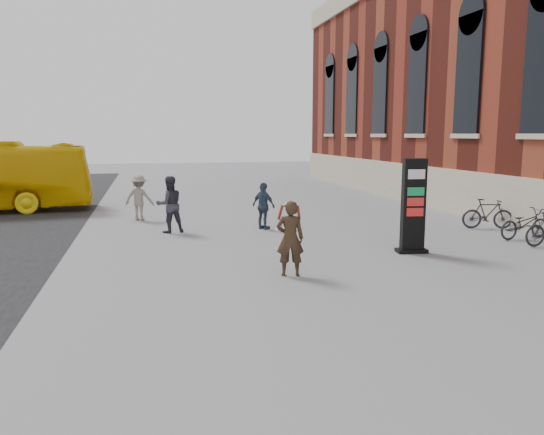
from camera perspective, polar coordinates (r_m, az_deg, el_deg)
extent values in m
plane|color=#9E9EA3|center=(11.53, 1.05, -7.29)|extent=(100.00, 100.00, 0.00)
cube|color=beige|center=(20.82, 22.67, 1.86)|extent=(0.18, 44.00, 1.80)
cube|color=black|center=(14.89, 14.95, 1.19)|extent=(0.65, 0.34, 2.58)
cube|color=black|center=(15.11, 14.76, -3.47)|extent=(0.87, 0.52, 0.10)
cube|color=white|center=(14.81, 15.09, 4.56)|extent=(0.50, 0.35, 0.26)
cube|color=#0C6C37|center=(14.85, 15.02, 2.77)|extent=(0.50, 0.35, 0.23)
cube|color=maroon|center=(14.88, 14.97, 1.71)|extent=(0.50, 0.35, 0.23)
cube|color=maroon|center=(14.91, 14.93, 0.64)|extent=(0.50, 0.35, 0.23)
imported|color=#312216|center=(12.09, 1.96, -2.27)|extent=(0.71, 0.54, 1.74)
cylinder|color=white|center=(11.96, 1.98, 1.46)|extent=(0.24, 0.24, 0.06)
cone|color=white|center=(12.30, 2.86, -0.60)|extent=(0.27, 0.25, 0.42)
cylinder|color=maroon|center=(12.26, 2.87, 0.58)|extent=(0.16, 0.13, 0.36)
cone|color=white|center=(12.27, 0.92, -0.61)|extent=(0.25, 0.28, 0.42)
cylinder|color=maroon|center=(12.23, 0.92, 0.57)|extent=(0.13, 0.16, 0.36)
imported|color=#32313B|center=(17.75, -10.97, 1.38)|extent=(1.06, 0.91, 1.87)
imported|color=gray|center=(20.60, -14.10, 2.09)|extent=(1.25, 0.97, 1.71)
imported|color=#354457|center=(18.06, -0.90, 1.25)|extent=(0.88, 0.98, 1.60)
imported|color=#27262F|center=(18.20, 25.51, -0.60)|extent=(1.88, 0.83, 0.96)
imported|color=#27262F|center=(19.64, 22.18, 0.37)|extent=(1.79, 0.96, 1.03)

